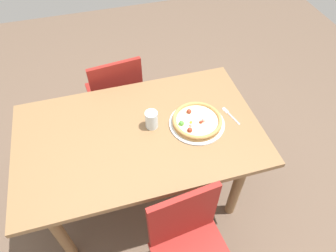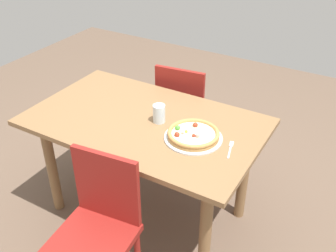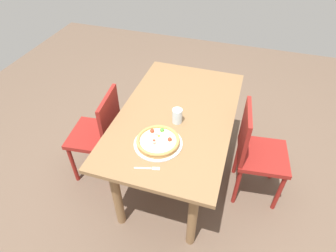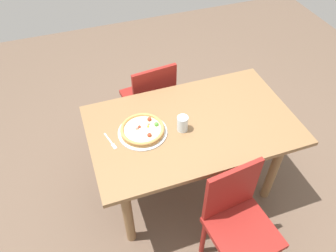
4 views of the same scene
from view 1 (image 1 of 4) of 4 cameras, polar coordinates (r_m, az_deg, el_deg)
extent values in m
plane|color=brown|center=(2.46, -4.19, -12.76)|extent=(6.00, 6.00, 0.00)
cube|color=olive|center=(1.83, -5.50, -1.54)|extent=(1.46, 0.88, 0.03)
cylinder|color=olive|center=(2.04, -19.77, -18.18)|extent=(0.07, 0.07, 0.74)
cylinder|color=olive|center=(2.13, 12.91, -10.72)|extent=(0.07, 0.07, 0.74)
cylinder|color=olive|center=(2.35, -20.42, -5.08)|extent=(0.07, 0.07, 0.74)
cylinder|color=olive|center=(2.43, 7.22, 0.79)|extent=(0.07, 0.07, 0.74)
cylinder|color=maroon|center=(2.09, 7.04, -20.43)|extent=(0.04, 0.04, 0.43)
cube|color=maroon|center=(1.63, 2.84, -16.51)|extent=(0.38, 0.07, 0.42)
cylinder|color=maroon|center=(2.82, -13.60, 3.59)|extent=(0.04, 0.04, 0.43)
cylinder|color=maroon|center=(2.85, -7.02, 5.53)|extent=(0.04, 0.04, 0.43)
cylinder|color=maroon|center=(2.58, -11.86, -1.35)|extent=(0.04, 0.04, 0.43)
cylinder|color=maroon|center=(2.62, -4.74, 0.82)|extent=(0.04, 0.04, 0.43)
cube|color=maroon|center=(2.55, -9.98, 5.90)|extent=(0.44, 0.44, 0.04)
cube|color=maroon|center=(2.26, -9.46, 7.21)|extent=(0.38, 0.07, 0.42)
cylinder|color=silver|center=(1.86, 5.42, 0.48)|extent=(0.34, 0.34, 0.01)
cylinder|color=#B78447|center=(1.85, 5.45, 0.77)|extent=(0.30, 0.30, 0.02)
cylinder|color=beige|center=(1.84, 5.47, 1.02)|extent=(0.26, 0.26, 0.01)
torus|color=#B78447|center=(1.84, 5.49, 1.16)|extent=(0.30, 0.30, 0.02)
sphere|color=gold|center=(1.82, 4.33, 0.74)|extent=(0.02, 0.02, 0.02)
sphere|color=maroon|center=(1.77, 4.11, -0.75)|extent=(0.03, 0.03, 0.03)
sphere|color=maroon|center=(1.82, 6.16, 0.74)|extent=(0.02, 0.02, 0.02)
sphere|color=#4C9E38|center=(1.80, 2.54, 0.52)|extent=(0.03, 0.03, 0.03)
sphere|color=#E58C7F|center=(1.80, 4.27, 0.14)|extent=(0.02, 0.02, 0.02)
sphere|color=maroon|center=(1.87, 3.96, 2.76)|extent=(0.03, 0.03, 0.03)
sphere|color=#E58C7F|center=(1.83, 6.70, 1.07)|extent=(0.02, 0.02, 0.02)
cube|color=silver|center=(1.93, 12.24, 1.34)|extent=(0.04, 0.11, 0.00)
cube|color=silver|center=(1.97, 10.70, 2.92)|extent=(0.03, 0.05, 0.00)
cylinder|color=silver|center=(1.81, -3.11, 1.21)|extent=(0.08, 0.08, 0.11)
camera|label=2|loc=(1.45, 91.59, -8.38)|focal=42.24mm
camera|label=3|loc=(2.41, 44.11, 39.86)|focal=30.20mm
camera|label=4|loc=(2.79, 3.24, 54.26)|focal=35.26mm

